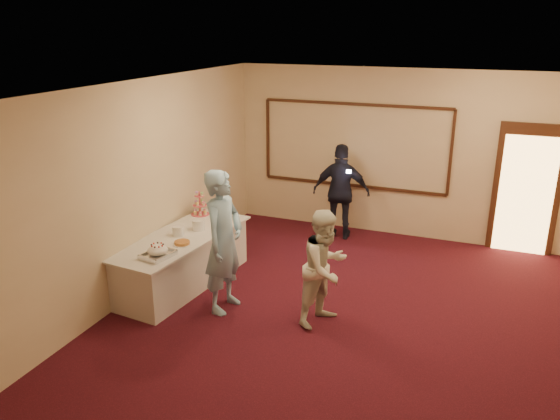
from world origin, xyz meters
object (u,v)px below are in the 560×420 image
object	(u,v)px
plate_stack_a	(178,231)
woman	(325,268)
pavlova_tray	(158,252)
cupcake_stand	(200,206)
buffet_table	(182,260)
tart	(182,243)
man	(224,242)
plate_stack_b	(198,225)
guest	(341,192)

from	to	relation	value
plate_stack_a	woman	bearing A→B (deg)	-6.47
pavlova_tray	cupcake_stand	distance (m)	1.73
buffet_table	woman	distance (m)	2.33
buffet_table	tart	xyz separation A→B (m)	(0.19, -0.28, 0.41)
pavlova_tray	man	distance (m)	0.88
man	cupcake_stand	bearing A→B (deg)	43.44
plate_stack_b	woman	xyz separation A→B (m)	(2.16, -0.58, -0.09)
plate_stack_b	guest	distance (m)	2.84
cupcake_stand	tart	xyz separation A→B (m)	(0.40, -1.22, -0.13)
cupcake_stand	guest	size ratio (longest dim) A/B	0.25
woman	man	bearing A→B (deg)	119.67
buffet_table	plate_stack_a	distance (m)	0.46
pavlova_tray	woman	xyz separation A→B (m)	(2.16, 0.50, -0.08)
buffet_table	tart	bearing A→B (deg)	-54.92
pavlova_tray	man	bearing A→B (deg)	23.55
pavlova_tray	cupcake_stand	world-z (taller)	cupcake_stand
buffet_table	tart	world-z (taller)	tart
buffet_table	guest	world-z (taller)	guest
plate_stack_a	woman	world-z (taller)	woman
tart	pavlova_tray	bearing A→B (deg)	-99.01
pavlova_tray	man	world-z (taller)	man
plate_stack_a	man	world-z (taller)	man
guest	buffet_table	bearing A→B (deg)	50.80
man	buffet_table	bearing A→B (deg)	69.65
plate_stack_a	guest	bearing A→B (deg)	57.68
man	plate_stack_a	bearing A→B (deg)	70.27
buffet_table	man	world-z (taller)	man
pavlova_tray	plate_stack_a	size ratio (longest dim) A/B	2.88
tart	man	bearing A→B (deg)	-10.29
plate_stack_a	plate_stack_b	size ratio (longest dim) A/B	0.89
cupcake_stand	plate_stack_b	size ratio (longest dim) A/B	2.18
cupcake_stand	man	distance (m)	1.75
woman	guest	size ratio (longest dim) A/B	0.89
buffet_table	pavlova_tray	world-z (taller)	pavlova_tray
plate_stack_a	woman	distance (m)	2.34
buffet_table	cupcake_stand	xyz separation A→B (m)	(-0.20, 0.94, 0.54)
plate_stack_b	pavlova_tray	bearing A→B (deg)	-90.09
plate_stack_b	guest	xyz separation A→B (m)	(1.54, 2.38, 0.01)
cupcake_stand	man	xyz separation A→B (m)	(1.12, -1.35, 0.05)
plate_stack_a	woman	xyz separation A→B (m)	(2.32, -0.26, -0.08)
pavlova_tray	man	xyz separation A→B (m)	(0.80, 0.35, 0.13)
buffet_table	plate_stack_b	distance (m)	0.58
tart	woman	bearing A→B (deg)	0.54
guest	cupcake_stand	bearing A→B (deg)	35.75
woman	plate_stack_a	bearing A→B (deg)	106.87
pavlova_tray	tart	bearing A→B (deg)	80.99
tart	man	size ratio (longest dim) A/B	0.13
pavlova_tray	woman	world-z (taller)	woman
buffet_table	pavlova_tray	size ratio (longest dim) A/B	4.96
cupcake_stand	woman	world-z (taller)	woman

